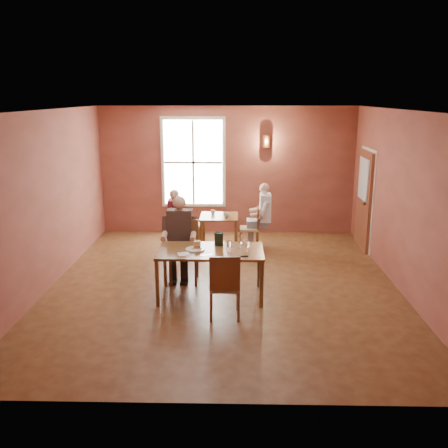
{
  "coord_description": "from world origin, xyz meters",
  "views": [
    {
      "loc": [
        0.2,
        -8.23,
        3.23
      ],
      "look_at": [
        0.0,
        0.2,
        1.05
      ],
      "focal_mm": 40.0,
      "sensor_mm": 36.0,
      "label": 1
    }
  ],
  "objects_px": {
    "diner_main": "(184,243)",
    "chair_diner_white": "(249,228)",
    "second_table": "(219,232)",
    "chair_diner_main": "(184,253)",
    "diner_white": "(251,217)",
    "chair_diner_maroon": "(189,224)",
    "chair_empty": "(225,285)",
    "main_table": "(211,273)",
    "diner_maroon": "(188,219)"
  },
  "relations": [
    {
      "from": "chair_empty",
      "to": "diner_maroon",
      "type": "height_order",
      "value": "diner_maroon"
    },
    {
      "from": "main_table",
      "to": "diner_white",
      "type": "bearing_deg",
      "value": 75.02
    },
    {
      "from": "chair_diner_maroon",
      "to": "diner_maroon",
      "type": "bearing_deg",
      "value": -90.0
    },
    {
      "from": "main_table",
      "to": "chair_empty",
      "type": "xyz_separation_m",
      "value": [
        0.25,
        -0.77,
        0.1
      ]
    },
    {
      "from": "main_table",
      "to": "diner_white",
      "type": "distance_m",
      "value": 2.84
    },
    {
      "from": "main_table",
      "to": "second_table",
      "type": "distance_m",
      "value": 2.73
    },
    {
      "from": "chair_diner_white",
      "to": "chair_diner_maroon",
      "type": "xyz_separation_m",
      "value": [
        -1.3,
        0.0,
        0.07
      ]
    },
    {
      "from": "main_table",
      "to": "second_table",
      "type": "height_order",
      "value": "main_table"
    },
    {
      "from": "main_table",
      "to": "diner_main",
      "type": "xyz_separation_m",
      "value": [
        -0.5,
        0.62,
        0.33
      ]
    },
    {
      "from": "chair_empty",
      "to": "second_table",
      "type": "distance_m",
      "value": 3.51
    },
    {
      "from": "main_table",
      "to": "second_table",
      "type": "relative_size",
      "value": 2.11
    },
    {
      "from": "diner_maroon",
      "to": "chair_diner_maroon",
      "type": "bearing_deg",
      "value": 90.0
    },
    {
      "from": "chair_diner_main",
      "to": "chair_empty",
      "type": "bearing_deg",
      "value": 117.7
    },
    {
      "from": "chair_empty",
      "to": "main_table",
      "type": "bearing_deg",
      "value": 105.7
    },
    {
      "from": "diner_white",
      "to": "chair_diner_maroon",
      "type": "xyz_separation_m",
      "value": [
        -1.33,
        0.0,
        -0.16
      ]
    },
    {
      "from": "chair_empty",
      "to": "chair_diner_main",
      "type": "bearing_deg",
      "value": 115.7
    },
    {
      "from": "chair_diner_white",
      "to": "chair_diner_main",
      "type": "bearing_deg",
      "value": 150.01
    },
    {
      "from": "second_table",
      "to": "chair_diner_maroon",
      "type": "xyz_separation_m",
      "value": [
        -0.65,
        0.0,
        0.16
      ]
    },
    {
      "from": "main_table",
      "to": "diner_maroon",
      "type": "xyz_separation_m",
      "value": [
        -0.63,
        2.73,
        0.23
      ]
    },
    {
      "from": "main_table",
      "to": "chair_diner_main",
      "type": "height_order",
      "value": "chair_diner_main"
    },
    {
      "from": "diner_main",
      "to": "chair_diner_white",
      "type": "bearing_deg",
      "value": -119.63
    },
    {
      "from": "chair_diner_maroon",
      "to": "diner_maroon",
      "type": "distance_m",
      "value": 0.11
    },
    {
      "from": "chair_diner_main",
      "to": "second_table",
      "type": "relative_size",
      "value": 1.34
    },
    {
      "from": "main_table",
      "to": "diner_maroon",
      "type": "relative_size",
      "value": 1.36
    },
    {
      "from": "diner_main",
      "to": "chair_diner_white",
      "type": "xyz_separation_m",
      "value": [
        1.2,
        2.11,
        -0.27
      ]
    },
    {
      "from": "main_table",
      "to": "chair_diner_maroon",
      "type": "bearing_deg",
      "value": 102.37
    },
    {
      "from": "main_table",
      "to": "diner_white",
      "type": "xyz_separation_m",
      "value": [
        0.73,
        2.73,
        0.28
      ]
    },
    {
      "from": "second_table",
      "to": "chair_diner_white",
      "type": "bearing_deg",
      "value": 0.0
    },
    {
      "from": "main_table",
      "to": "chair_diner_white",
      "type": "distance_m",
      "value": 2.82
    },
    {
      "from": "chair_diner_main",
      "to": "diner_main",
      "type": "relative_size",
      "value": 0.75
    },
    {
      "from": "chair_empty",
      "to": "chair_diner_white",
      "type": "xyz_separation_m",
      "value": [
        0.46,
        3.5,
        -0.05
      ]
    },
    {
      "from": "diner_main",
      "to": "chair_empty",
      "type": "distance_m",
      "value": 1.59
    },
    {
      "from": "chair_diner_main",
      "to": "chair_empty",
      "type": "distance_m",
      "value": 1.61
    },
    {
      "from": "diner_main",
      "to": "diner_white",
      "type": "relative_size",
      "value": 1.07
    },
    {
      "from": "diner_white",
      "to": "chair_diner_maroon",
      "type": "height_order",
      "value": "diner_white"
    },
    {
      "from": "chair_diner_main",
      "to": "main_table",
      "type": "bearing_deg",
      "value": 127.57
    },
    {
      "from": "second_table",
      "to": "diner_white",
      "type": "height_order",
      "value": "diner_white"
    },
    {
      "from": "chair_diner_main",
      "to": "second_table",
      "type": "height_order",
      "value": "chair_diner_main"
    },
    {
      "from": "chair_empty",
      "to": "diner_white",
      "type": "xyz_separation_m",
      "value": [
        0.49,
        3.5,
        0.18
      ]
    },
    {
      "from": "chair_diner_maroon",
      "to": "diner_main",
      "type": "bearing_deg",
      "value": 2.68
    },
    {
      "from": "second_table",
      "to": "chair_diner_white",
      "type": "distance_m",
      "value": 0.66
    },
    {
      "from": "chair_diner_main",
      "to": "chair_diner_white",
      "type": "relative_size",
      "value": 1.2
    },
    {
      "from": "second_table",
      "to": "chair_diner_white",
      "type": "xyz_separation_m",
      "value": [
        0.65,
        0.0,
        0.1
      ]
    },
    {
      "from": "chair_empty",
      "to": "diner_main",
      "type": "bearing_deg",
      "value": 116.21
    },
    {
      "from": "main_table",
      "to": "diner_maroon",
      "type": "height_order",
      "value": "diner_maroon"
    },
    {
      "from": "diner_maroon",
      "to": "chair_empty",
      "type": "bearing_deg",
      "value": 14.03
    },
    {
      "from": "chair_diner_main",
      "to": "chair_diner_maroon",
      "type": "bearing_deg",
      "value": -87.28
    },
    {
      "from": "second_table",
      "to": "diner_maroon",
      "type": "relative_size",
      "value": 0.64
    },
    {
      "from": "chair_empty",
      "to": "chair_diner_maroon",
      "type": "height_order",
      "value": "chair_diner_maroon"
    },
    {
      "from": "second_table",
      "to": "diner_white",
      "type": "xyz_separation_m",
      "value": [
        0.68,
        0.0,
        0.32
      ]
    }
  ]
}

